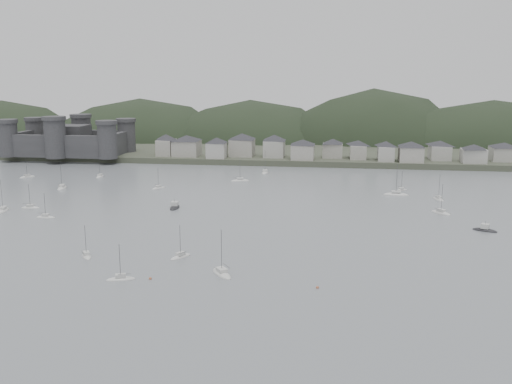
# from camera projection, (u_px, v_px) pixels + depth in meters

# --- Properties ---
(ground) EXTENTS (900.00, 900.00, 0.00)m
(ground) POSITION_uv_depth(u_px,v_px,m) (209.00, 284.00, 130.04)
(ground) COLOR slate
(ground) RESTS_ON ground
(far_shore_land) EXTENTS (900.00, 250.00, 3.00)m
(far_shore_land) POSITION_uv_depth(u_px,v_px,m) (299.00, 138.00, 415.81)
(far_shore_land) COLOR #383D2D
(far_shore_land) RESTS_ON ground
(forested_ridge) EXTENTS (851.55, 103.94, 102.57)m
(forested_ridge) POSITION_uv_depth(u_px,v_px,m) (303.00, 161.00, 392.88)
(forested_ridge) COLOR black
(forested_ridge) RESTS_ON ground
(castle) EXTENTS (66.00, 43.00, 20.00)m
(castle) POSITION_uv_depth(u_px,v_px,m) (69.00, 140.00, 318.89)
(castle) COLOR #343336
(castle) RESTS_ON far_shore_land
(waterfront_town) EXTENTS (451.48, 28.46, 12.92)m
(waterfront_town) POSITION_uv_depth(u_px,v_px,m) (381.00, 149.00, 299.06)
(waterfront_town) COLOR gray
(waterfront_town) RESTS_ON far_shore_land
(sailboat_lead) EXTENTS (3.02, 8.61, 11.65)m
(sailboat_lead) POSITION_uv_depth(u_px,v_px,m) (265.00, 173.00, 276.35)
(sailboat_lead) COLOR silver
(sailboat_lead) RESTS_ON ground
(moored_fleet) EXTENTS (253.70, 155.24, 13.38)m
(moored_fleet) POSITION_uv_depth(u_px,v_px,m) (202.00, 216.00, 191.32)
(moored_fleet) COLOR silver
(moored_fleet) RESTS_ON ground
(motor_launch_near) EXTENTS (7.74, 5.50, 3.76)m
(motor_launch_near) POSITION_uv_depth(u_px,v_px,m) (485.00, 230.00, 173.78)
(motor_launch_near) COLOR black
(motor_launch_near) RESTS_ON ground
(motor_launch_far) EXTENTS (3.58, 8.62, 4.01)m
(motor_launch_far) POSITION_uv_depth(u_px,v_px,m) (175.00, 207.00, 203.66)
(motor_launch_far) COLOR black
(motor_launch_far) RESTS_ON ground
(mooring_buoys) EXTENTS (174.94, 109.57, 0.70)m
(mooring_buoys) POSITION_uv_depth(u_px,v_px,m) (295.00, 238.00, 166.22)
(mooring_buoys) COLOR #AD5B39
(mooring_buoys) RESTS_ON ground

